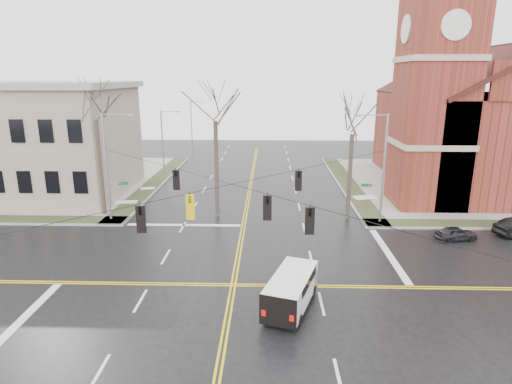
{
  "coord_description": "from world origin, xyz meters",
  "views": [
    {
      "loc": [
        2.04,
        -23.07,
        12.01
      ],
      "look_at": [
        1.18,
        6.0,
        4.13
      ],
      "focal_mm": 30.0,
      "sensor_mm": 36.0,
      "label": 1
    }
  ],
  "objects_px": {
    "streetlight_north_a": "(164,141)",
    "tree_ne": "(353,128)",
    "tree_nw_far": "(95,113)",
    "tree_nw_near": "(215,115)",
    "church": "(478,110)",
    "cargo_van": "(292,287)",
    "signal_pole_nw": "(108,164)",
    "streetlight_north_b": "(192,123)",
    "parked_car_a": "(456,233)",
    "signal_pole_ne": "(382,166)"
  },
  "relations": [
    {
      "from": "streetlight_north_a",
      "to": "tree_ne",
      "type": "bearing_deg",
      "value": -37.38
    },
    {
      "from": "tree_nw_far",
      "to": "tree_nw_near",
      "type": "bearing_deg",
      "value": 2.28
    },
    {
      "from": "church",
      "to": "tree_nw_near",
      "type": "bearing_deg",
      "value": -156.94
    },
    {
      "from": "cargo_van",
      "to": "tree_nw_near",
      "type": "distance_m",
      "value": 18.29
    },
    {
      "from": "tree_nw_far",
      "to": "tree_nw_near",
      "type": "xyz_separation_m",
      "value": [
        10.05,
        0.4,
        -0.14
      ]
    },
    {
      "from": "signal_pole_nw",
      "to": "tree_ne",
      "type": "distance_m",
      "value": 20.61
    },
    {
      "from": "streetlight_north_b",
      "to": "tree_nw_near",
      "type": "bearing_deg",
      "value": -76.78
    },
    {
      "from": "cargo_van",
      "to": "parked_car_a",
      "type": "height_order",
      "value": "cargo_van"
    },
    {
      "from": "streetlight_north_b",
      "to": "cargo_van",
      "type": "relative_size",
      "value": 1.54
    },
    {
      "from": "streetlight_north_a",
      "to": "tree_nw_near",
      "type": "height_order",
      "value": "tree_nw_near"
    },
    {
      "from": "signal_pole_nw",
      "to": "tree_nw_far",
      "type": "xyz_separation_m",
      "value": [
        -1.21,
        1.29,
        4.11
      ]
    },
    {
      "from": "cargo_van",
      "to": "tree_ne",
      "type": "distance_m",
      "value": 17.59
    },
    {
      "from": "streetlight_north_b",
      "to": "tree_ne",
      "type": "bearing_deg",
      "value": -60.67
    },
    {
      "from": "signal_pole_ne",
      "to": "church",
      "type": "bearing_deg",
      "value": 44.66
    },
    {
      "from": "streetlight_north_a",
      "to": "tree_ne",
      "type": "height_order",
      "value": "tree_ne"
    },
    {
      "from": "signal_pole_ne",
      "to": "cargo_van",
      "type": "height_order",
      "value": "signal_pole_ne"
    },
    {
      "from": "signal_pole_ne",
      "to": "tree_nw_near",
      "type": "bearing_deg",
      "value": 173.03
    },
    {
      "from": "tree_nw_far",
      "to": "tree_ne",
      "type": "relative_size",
      "value": 1.16
    },
    {
      "from": "tree_nw_near",
      "to": "tree_ne",
      "type": "xyz_separation_m",
      "value": [
        11.51,
        -0.23,
        -1.1
      ]
    },
    {
      "from": "signal_pole_ne",
      "to": "signal_pole_nw",
      "type": "distance_m",
      "value": 22.64
    },
    {
      "from": "signal_pole_ne",
      "to": "tree_nw_far",
      "type": "relative_size",
      "value": 0.72
    },
    {
      "from": "church",
      "to": "tree_ne",
      "type": "height_order",
      "value": "church"
    },
    {
      "from": "signal_pole_nw",
      "to": "tree_ne",
      "type": "height_order",
      "value": "tree_ne"
    },
    {
      "from": "streetlight_north_b",
      "to": "tree_nw_near",
      "type": "xyz_separation_m",
      "value": [
        8.18,
        -34.81,
        4.45
      ]
    },
    {
      "from": "streetlight_north_a",
      "to": "streetlight_north_b",
      "type": "relative_size",
      "value": 1.0
    },
    {
      "from": "tree_ne",
      "to": "signal_pole_ne",
      "type": "bearing_deg",
      "value": -32.5
    },
    {
      "from": "signal_pole_ne",
      "to": "signal_pole_nw",
      "type": "xyz_separation_m",
      "value": [
        -22.64,
        0.0,
        0.0
      ]
    },
    {
      "from": "streetlight_north_b",
      "to": "parked_car_a",
      "type": "distance_m",
      "value": 48.59
    },
    {
      "from": "streetlight_north_b",
      "to": "tree_nw_far",
      "type": "bearing_deg",
      "value": -93.05
    },
    {
      "from": "parked_car_a",
      "to": "tree_ne",
      "type": "relative_size",
      "value": 0.29
    },
    {
      "from": "church",
      "to": "signal_pole_nw",
      "type": "distance_m",
      "value": 38.61
    },
    {
      "from": "church",
      "to": "streetlight_north_b",
      "type": "bearing_deg",
      "value": 146.75
    },
    {
      "from": "church",
      "to": "signal_pole_ne",
      "type": "height_order",
      "value": "church"
    },
    {
      "from": "parked_car_a",
      "to": "church",
      "type": "bearing_deg",
      "value": -38.04
    },
    {
      "from": "church",
      "to": "parked_car_a",
      "type": "distance_m",
      "value": 20.59
    },
    {
      "from": "signal_pole_nw",
      "to": "parked_car_a",
      "type": "xyz_separation_m",
      "value": [
        27.62,
        -3.74,
        -4.42
      ]
    },
    {
      "from": "signal_pole_ne",
      "to": "streetlight_north_a",
      "type": "relative_size",
      "value": 1.12
    },
    {
      "from": "streetlight_north_a",
      "to": "tree_nw_far",
      "type": "bearing_deg",
      "value": -97.03
    },
    {
      "from": "streetlight_north_a",
      "to": "cargo_van",
      "type": "distance_m",
      "value": 33.53
    },
    {
      "from": "tree_nw_near",
      "to": "tree_ne",
      "type": "relative_size",
      "value": 1.14
    },
    {
      "from": "streetlight_north_a",
      "to": "signal_pole_ne",
      "type": "bearing_deg",
      "value": -36.9
    },
    {
      "from": "streetlight_north_a",
      "to": "cargo_van",
      "type": "bearing_deg",
      "value": -65.17
    },
    {
      "from": "signal_pole_ne",
      "to": "tree_nw_near",
      "type": "height_order",
      "value": "tree_nw_near"
    },
    {
      "from": "church",
      "to": "parked_car_a",
      "type": "relative_size",
      "value": 8.85
    },
    {
      "from": "streetlight_north_a",
      "to": "tree_nw_far",
      "type": "relative_size",
      "value": 0.64
    },
    {
      "from": "tree_nw_far",
      "to": "tree_nw_near",
      "type": "distance_m",
      "value": 10.06
    },
    {
      "from": "cargo_van",
      "to": "tree_nw_far",
      "type": "distance_m",
      "value": 23.3
    },
    {
      "from": "church",
      "to": "cargo_van",
      "type": "bearing_deg",
      "value": -128.35
    },
    {
      "from": "streetlight_north_a",
      "to": "tree_ne",
      "type": "relative_size",
      "value": 0.74
    },
    {
      "from": "signal_pole_ne",
      "to": "parked_car_a",
      "type": "distance_m",
      "value": 7.63
    }
  ]
}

